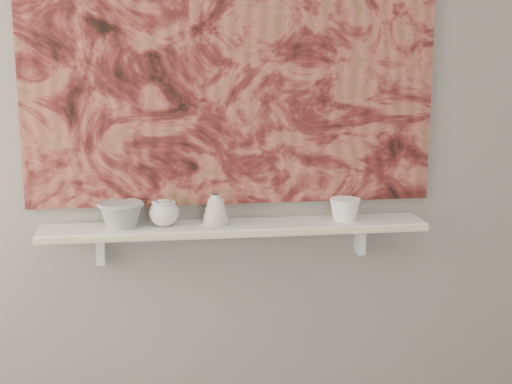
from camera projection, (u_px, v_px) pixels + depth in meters
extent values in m
plane|color=gray|center=(232.00, 106.00, 2.60)|extent=(3.60, 0.00, 3.60)
cube|color=silver|center=(235.00, 228.00, 2.60)|extent=(1.40, 0.18, 0.03)
cube|color=beige|center=(238.00, 234.00, 2.51)|extent=(1.40, 0.01, 0.02)
cube|color=silver|center=(101.00, 248.00, 2.61)|extent=(0.03, 0.06, 0.12)
cube|color=silver|center=(360.00, 238.00, 2.74)|extent=(0.03, 0.06, 0.12)
cube|color=maroon|center=(232.00, 53.00, 2.55)|extent=(1.50, 0.02, 1.10)
cube|color=black|center=(352.00, 137.00, 2.66)|extent=(0.09, 0.00, 0.08)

